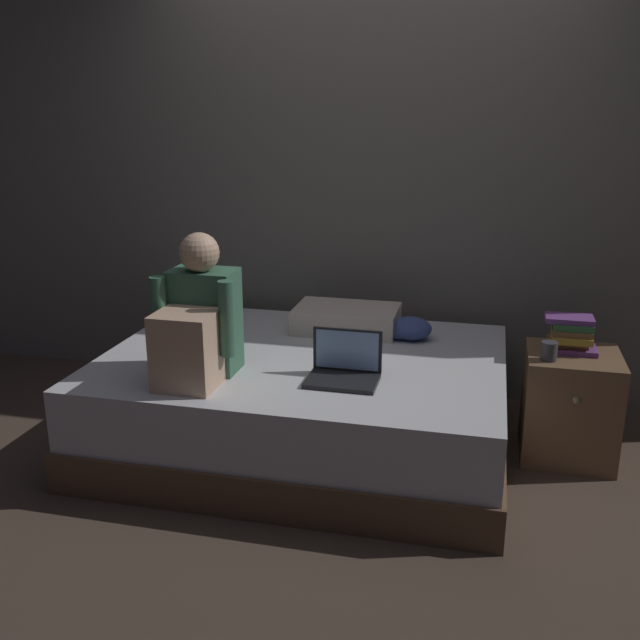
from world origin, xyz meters
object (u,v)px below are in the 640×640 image
Objects in this scene: nightstand at (569,405)px; clothes_pile at (407,329)px; pillow at (347,319)px; mug at (549,351)px; book_stack at (571,334)px; bed at (304,401)px; laptop at (344,368)px; person_sitting at (198,324)px.

clothes_pile reaches higher than nightstand.
clothes_pile is (0.35, -0.08, -0.01)m from pillow.
clothes_pile is at bearing 157.27° from mug.
clothes_pile is (-0.81, 0.13, -0.07)m from book_stack.
bed is 3.73× the size of nightstand.
clothes_pile is (0.47, 0.37, 0.30)m from bed.
book_stack is 2.78× the size of mug.
pillow is 1.17m from book_stack.
mug is (1.04, -0.37, 0.02)m from pillow.
laptop is (-1.04, -0.48, 0.28)m from nightstand.
nightstand is 1.24m from pillow.
bed is 6.25× the size of laptop.
laptop is (0.26, -0.28, 0.30)m from bed.
bed is 1.35m from book_stack.
bed is 3.57× the size of pillow.
laptop is 1.14m from book_stack.
clothes_pile is at bearing 38.08° from bed.
clothes_pile is (-0.70, 0.29, -0.03)m from mug.
bed is at bearing 133.42° from laptop.
person_sitting is at bearing -163.41° from mug.
pillow is at bearing 169.50° from book_stack.
bed is at bearing -141.92° from clothes_pile.
person_sitting reaches higher than clothes_pile.
person_sitting reaches higher than bed.
bed is 1.22m from mug.
pillow reaches higher than clothes_pile.
bed is at bearing -169.51° from book_stack.
person_sitting is at bearing -170.49° from laptop.
person_sitting is 1.78m from book_stack.
pillow is at bearing 167.83° from nightstand.
person_sitting is 1.17× the size of pillow.
mug is 0.36× the size of clothes_pile.
person_sitting is at bearing -121.65° from pillow.
book_stack is (1.28, 0.24, 0.38)m from bed.
mug is (1.56, 0.46, -0.16)m from person_sitting.
pillow reaches higher than nightstand.
pillow is 0.35m from clothes_pile.
nightstand is 0.36m from mug.
clothes_pile is at bearing 170.62° from book_stack.
laptop is at bearing -79.32° from pillow.
bed is 0.49m from laptop.
mug is (-0.13, -0.12, 0.31)m from nightstand.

